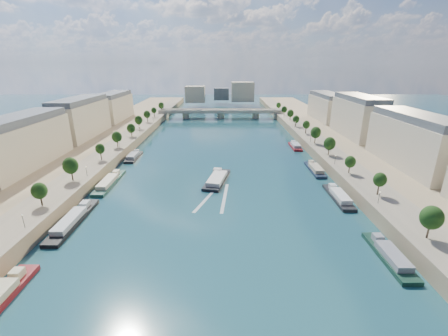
{
  "coord_description": "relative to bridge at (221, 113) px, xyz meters",
  "views": [
    {
      "loc": [
        2.41,
        -42.52,
        48.19
      ],
      "look_at": [
        2.63,
        79.98,
        5.0
      ],
      "focal_mm": 24.0,
      "sensor_mm": 36.0,
      "label": 1
    }
  ],
  "objects": [
    {
      "name": "buildings_left",
      "position": [
        -85.0,
        -119.96,
        11.37
      ],
      "size": [
        16.0,
        226.0,
        23.2
      ],
      "color": "beige",
      "rests_on": "ground"
    },
    {
      "name": "trees_right",
      "position": [
        55.0,
        -121.96,
        5.39
      ],
      "size": [
        4.8,
        268.8,
        8.26
      ],
      "color": "#382B1E",
      "rests_on": "ground"
    },
    {
      "name": "pave_right",
      "position": [
        57.0,
        -131.96,
        -0.03
      ],
      "size": [
        14.0,
        520.0,
        0.1
      ],
      "primitive_type": "cube",
      "color": "gray",
      "rests_on": "quay_right"
    },
    {
      "name": "skyline",
      "position": [
        3.19,
        87.56,
        9.57
      ],
      "size": [
        79.0,
        42.0,
        22.0
      ],
      "color": "beige",
      "rests_on": "ground"
    },
    {
      "name": "moored_barges_left",
      "position": [
        -45.5,
        -175.14,
        -4.24
      ],
      "size": [
        5.0,
        122.37,
        3.6
      ],
      "color": "maroon",
      "rests_on": "ground"
    },
    {
      "name": "moored_barges_right",
      "position": [
        45.5,
        -178.62,
        -4.24
      ],
      "size": [
        5.0,
        167.76,
        3.6
      ],
      "color": "black",
      "rests_on": "ground"
    },
    {
      "name": "trees_left",
      "position": [
        -55.0,
        -129.96,
        5.39
      ],
      "size": [
        4.8,
        268.8,
        8.26
      ],
      "color": "#382B1E",
      "rests_on": "ground"
    },
    {
      "name": "pave_left",
      "position": [
        -57.0,
        -131.96,
        -0.03
      ],
      "size": [
        14.0,
        520.0,
        0.1
      ],
      "primitive_type": "cube",
      "color": "gray",
      "rests_on": "quay_left"
    },
    {
      "name": "ground",
      "position": [
        0.0,
        -131.96,
        -5.08
      ],
      "size": [
        700.0,
        700.0,
        0.0
      ],
      "primitive_type": "plane",
      "color": "#0C2E38",
      "rests_on": "ground"
    },
    {
      "name": "quay_left",
      "position": [
        -72.0,
        -131.96,
        -2.58
      ],
      "size": [
        44.0,
        520.0,
        5.0
      ],
      "primitive_type": "cube",
      "color": "#9E8460",
      "rests_on": "ground"
    },
    {
      "name": "tour_barge",
      "position": [
        -0.38,
        -154.68,
        -4.21
      ],
      "size": [
        11.98,
        25.57,
        3.56
      ],
      "rotation": [
        0.0,
        0.0,
        -0.21
      ],
      "color": "black",
      "rests_on": "ground"
    },
    {
      "name": "quay_right",
      "position": [
        72.0,
        -131.96,
        -2.58
      ],
      "size": [
        44.0,
        520.0,
        5.0
      ],
      "primitive_type": "cube",
      "color": "#9E8460",
      "rests_on": "ground"
    },
    {
      "name": "buildings_right",
      "position": [
        85.0,
        -119.96,
        11.37
      ],
      "size": [
        16.0,
        226.0,
        23.2
      ],
      "color": "beige",
      "rests_on": "ground"
    },
    {
      "name": "lamps_right",
      "position": [
        52.5,
        -126.96,
        2.7
      ],
      "size": [
        0.36,
        200.36,
        4.28
      ],
      "color": "black",
      "rests_on": "ground"
    },
    {
      "name": "wake",
      "position": [
        -0.38,
        -171.36,
        -5.06
      ],
      "size": [
        12.9,
        26.01,
        0.04
      ],
      "color": "silver",
      "rests_on": "ground"
    },
    {
      "name": "lamps_left",
      "position": [
        -52.5,
        -141.96,
        2.7
      ],
      "size": [
        0.36,
        200.36,
        4.28
      ],
      "color": "black",
      "rests_on": "ground"
    },
    {
      "name": "bridge",
      "position": [
        0.0,
        0.0,
        0.0
      ],
      "size": [
        112.0,
        12.0,
        8.15
      ],
      "color": "#C1B79E",
      "rests_on": "ground"
    }
  ]
}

